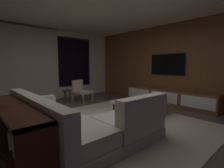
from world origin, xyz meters
name	(u,v)px	position (x,y,z in m)	size (l,w,h in m)	color
floor	(105,125)	(0.00, 0.00, 0.00)	(9.20, 9.20, 0.00)	#564C44
back_wall_with_window	(41,65)	(-0.06, 3.62, 1.34)	(6.60, 0.30, 2.70)	beige
media_wall	(176,64)	(3.06, 0.00, 1.35)	(0.12, 7.80, 2.70)	brown
area_rug	(120,123)	(0.35, -0.10, 0.01)	(3.20, 3.80, 0.01)	beige
sectional_couch	(75,124)	(-0.84, -0.19, 0.29)	(1.98, 2.50, 0.82)	#B1A997
coffee_table	(139,108)	(1.21, 0.02, 0.19)	(1.16, 1.16, 0.36)	#3C1B11
book_stack_on_coffee_table	(140,99)	(1.29, 0.08, 0.41)	(0.27, 0.21, 0.10)	#5C995C
accent_chair_near_window	(81,90)	(0.91, 2.49, 0.43)	(0.67, 0.68, 0.78)	#B2ADA0
side_stool	(67,93)	(0.40, 2.56, 0.37)	(0.32, 0.32, 0.46)	#333338
media_console	(168,98)	(2.77, 0.05, 0.25)	(0.46, 3.10, 0.52)	brown
mounted_tv	(167,64)	(2.95, 0.25, 1.35)	(0.05, 1.23, 0.71)	black
console_table_behind_couch	(14,128)	(-1.75, -0.06, 0.42)	(0.40, 2.10, 0.74)	#3C1B11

